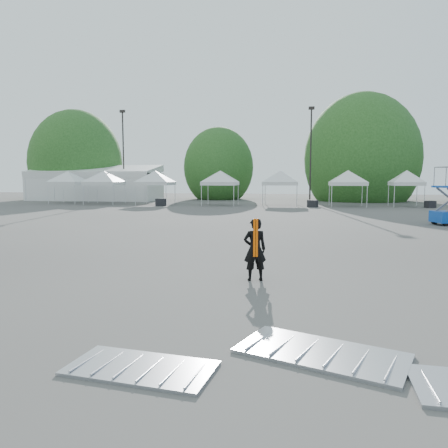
# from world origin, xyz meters

# --- Properties ---
(ground) EXTENTS (120.00, 120.00, 0.00)m
(ground) POSITION_xyz_m (0.00, 0.00, 0.00)
(ground) COLOR #474442
(ground) RESTS_ON ground
(marquee) EXTENTS (15.00, 6.25, 4.23)m
(marquee) POSITION_xyz_m (-22.00, 35.00, 1.97)
(marquee) COLOR silver
(marquee) RESTS_ON ground
(light_pole_west) EXTENTS (0.60, 0.25, 10.30)m
(light_pole_west) POSITION_xyz_m (-18.00, 34.00, 5.77)
(light_pole_west) COLOR black
(light_pole_west) RESTS_ON ground
(light_pole_east) EXTENTS (0.60, 0.25, 9.80)m
(light_pole_east) POSITION_xyz_m (3.00, 32.00, 5.52)
(light_pole_east) COLOR black
(light_pole_east) RESTS_ON ground
(tree_far_w) EXTENTS (4.80, 4.80, 7.30)m
(tree_far_w) POSITION_xyz_m (-26.00, 38.00, 4.54)
(tree_far_w) COLOR #382314
(tree_far_w) RESTS_ON ground
(tree_mid_w) EXTENTS (4.16, 4.16, 6.33)m
(tree_mid_w) POSITION_xyz_m (-8.00, 40.00, 3.93)
(tree_mid_w) COLOR #382314
(tree_mid_w) RESTS_ON ground
(tree_mid_e) EXTENTS (5.12, 5.12, 7.79)m
(tree_mid_e) POSITION_xyz_m (9.00, 39.00, 4.84)
(tree_mid_e) COLOR #382314
(tree_mid_e) RESTS_ON ground
(tent_a) EXTENTS (4.42, 4.42, 3.88)m
(tent_a) POSITION_xyz_m (-21.86, 28.46, 3.06)
(tent_a) COLOR silver
(tent_a) RESTS_ON ground
(tent_b) EXTENTS (4.65, 4.65, 3.88)m
(tent_b) POSITION_xyz_m (-17.49, 27.68, 3.06)
(tent_b) COLOR silver
(tent_b) RESTS_ON ground
(tent_c) EXTENTS (4.61, 4.61, 3.88)m
(tent_c) POSITION_xyz_m (-12.03, 27.43, 3.06)
(tent_c) COLOR silver
(tent_c) RESTS_ON ground
(tent_d) EXTENTS (4.59, 4.59, 3.88)m
(tent_d) POSITION_xyz_m (-5.57, 27.47, 3.06)
(tent_d) COLOR silver
(tent_d) RESTS_ON ground
(tent_e) EXTENTS (4.72, 4.72, 3.88)m
(tent_e) POSITION_xyz_m (0.12, 28.35, 3.06)
(tent_e) COLOR silver
(tent_e) RESTS_ON ground
(tent_f) EXTENTS (4.58, 4.58, 3.88)m
(tent_f) POSITION_xyz_m (6.28, 27.66, 3.06)
(tent_f) COLOR silver
(tent_f) RESTS_ON ground
(tent_g) EXTENTS (3.89, 3.89, 3.88)m
(tent_g) POSITION_xyz_m (11.57, 28.47, 3.06)
(tent_g) COLOR silver
(tent_g) RESTS_ON ground
(man) EXTENTS (0.67, 0.54, 1.60)m
(man) POSITION_xyz_m (0.71, -2.95, 0.80)
(man) COLOR black
(man) RESTS_ON ground
(barrier_left) EXTENTS (2.09, 1.23, 0.06)m
(barrier_left) POSITION_xyz_m (-0.31, -8.41, 0.03)
(barrier_left) COLOR #A9ACB2
(barrier_left) RESTS_ON ground
(barrier_mid) EXTENTS (2.68, 1.98, 0.08)m
(barrier_mid) POSITION_xyz_m (2.15, -7.50, 0.04)
(barrier_mid) COLOR #A9ACB2
(barrier_mid) RESTS_ON ground
(crate_west) EXTENTS (0.89, 0.69, 0.68)m
(crate_west) POSITION_xyz_m (-10.92, 25.59, 0.34)
(crate_west) COLOR black
(crate_west) RESTS_ON ground
(crate_mid) EXTENTS (1.02, 0.93, 0.64)m
(crate_mid) POSITION_xyz_m (3.11, 26.20, 0.32)
(crate_mid) COLOR black
(crate_mid) RESTS_ON ground
(crate_east) EXTENTS (0.98, 0.90, 0.62)m
(crate_east) POSITION_xyz_m (13.28, 26.94, 0.31)
(crate_east) COLOR black
(crate_east) RESTS_ON ground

